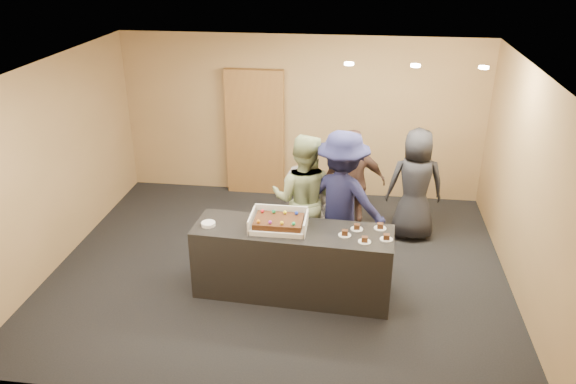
# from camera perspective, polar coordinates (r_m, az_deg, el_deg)

# --- Properties ---
(room) EXTENTS (6.04, 6.00, 2.70)m
(room) POSITION_cam_1_polar(r_m,az_deg,el_deg) (7.07, -0.89, 1.72)
(room) COLOR black
(room) RESTS_ON ground
(serving_counter) EXTENTS (2.43, 0.83, 0.90)m
(serving_counter) POSITION_cam_1_polar(r_m,az_deg,el_deg) (6.95, 0.47, -7.08)
(serving_counter) COLOR black
(serving_counter) RESTS_ON floor
(storage_cabinet) EXTENTS (0.98, 0.15, 2.15)m
(storage_cabinet) POSITION_cam_1_polar(r_m,az_deg,el_deg) (9.52, -3.35, 6.01)
(storage_cabinet) COLOR brown
(storage_cabinet) RESTS_ON floor
(cake_box) EXTENTS (0.67, 0.47, 0.20)m
(cake_box) POSITION_cam_1_polar(r_m,az_deg,el_deg) (6.74, -0.93, -3.28)
(cake_box) COLOR white
(cake_box) RESTS_ON serving_counter
(sheet_cake) EXTENTS (0.58, 0.40, 0.11)m
(sheet_cake) POSITION_cam_1_polar(r_m,az_deg,el_deg) (6.70, -0.97, -2.99)
(sheet_cake) COLOR black
(sheet_cake) RESTS_ON cake_box
(plate_stack) EXTENTS (0.17, 0.17, 0.04)m
(plate_stack) POSITION_cam_1_polar(r_m,az_deg,el_deg) (6.87, -8.10, -3.23)
(plate_stack) COLOR white
(plate_stack) RESTS_ON serving_counter
(slice_a) EXTENTS (0.15, 0.15, 0.07)m
(slice_a) POSITION_cam_1_polar(r_m,az_deg,el_deg) (6.62, 5.79, -4.23)
(slice_a) COLOR white
(slice_a) RESTS_ON serving_counter
(slice_b) EXTENTS (0.15, 0.15, 0.07)m
(slice_b) POSITION_cam_1_polar(r_m,az_deg,el_deg) (6.76, 7.00, -3.61)
(slice_b) COLOR white
(slice_b) RESTS_ON serving_counter
(slice_c) EXTENTS (0.15, 0.15, 0.07)m
(slice_c) POSITION_cam_1_polar(r_m,az_deg,el_deg) (6.50, 7.79, -4.87)
(slice_c) COLOR white
(slice_c) RESTS_ON serving_counter
(slice_d) EXTENTS (0.15, 0.15, 0.07)m
(slice_d) POSITION_cam_1_polar(r_m,az_deg,el_deg) (6.82, 9.35, -3.50)
(slice_d) COLOR white
(slice_d) RESTS_ON serving_counter
(slice_e) EXTENTS (0.15, 0.15, 0.07)m
(slice_e) POSITION_cam_1_polar(r_m,az_deg,el_deg) (6.59, 9.97, -4.60)
(slice_e) COLOR white
(slice_e) RESTS_ON serving_counter
(person_server_grey) EXTENTS (0.65, 0.47, 1.66)m
(person_server_grey) POSITION_cam_1_polar(r_m,az_deg,el_deg) (7.59, 1.77, -0.93)
(person_server_grey) COLOR #99999E
(person_server_grey) RESTS_ON floor
(person_sage_man) EXTENTS (0.95, 0.78, 1.80)m
(person_sage_man) POSITION_cam_1_polar(r_m,az_deg,el_deg) (7.48, 1.55, -0.70)
(person_sage_man) COLOR #9CAB78
(person_sage_man) RESTS_ON floor
(person_navy_man) EXTENTS (1.38, 1.05, 1.89)m
(person_navy_man) POSITION_cam_1_polar(r_m,az_deg,el_deg) (7.36, 5.48, -0.88)
(person_navy_man) COLOR #1A1C43
(person_navy_man) RESTS_ON floor
(person_brown_extra) EXTENTS (1.00, 0.56, 1.61)m
(person_brown_extra) POSITION_cam_1_polar(r_m,az_deg,el_deg) (8.26, 6.64, 0.93)
(person_brown_extra) COLOR #4F352B
(person_brown_extra) RESTS_ON floor
(person_dark_suit) EXTENTS (0.86, 0.60, 1.67)m
(person_dark_suit) POSITION_cam_1_polar(r_m,az_deg,el_deg) (8.28, 12.80, 0.73)
(person_dark_suit) COLOR black
(person_dark_suit) RESTS_ON floor
(ceiling_spotlights) EXTENTS (1.72, 0.12, 0.03)m
(ceiling_spotlights) POSITION_cam_1_polar(r_m,az_deg,el_deg) (7.12, 12.82, 12.42)
(ceiling_spotlights) COLOR #FFEAC6
(ceiling_spotlights) RESTS_ON ceiling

